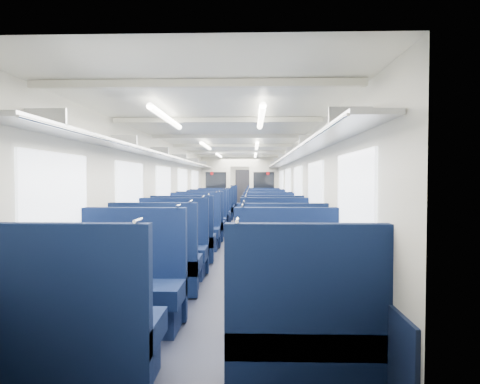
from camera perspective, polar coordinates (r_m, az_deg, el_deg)
The scene contains 41 objects.
floor at distance 11.35m, azimuth -0.57°, elevation -5.99°, with size 2.80×18.00×0.01m, color black.
ceiling at distance 11.27m, azimuth -0.57°, elevation 5.93°, with size 2.80×18.00×0.01m, color silver.
wall_left at distance 11.39m, azimuth -7.63°, elevation -0.04°, with size 0.02×18.00×2.35m, color beige.
dado_left at distance 11.44m, azimuth -7.54°, elevation -4.18°, with size 0.03×17.90×0.70m, color #0F1935.
wall_right at distance 11.28m, azimuth 6.55°, elevation -0.06°, with size 0.02×18.00×2.35m, color beige.
dado_right at distance 11.34m, azimuth 6.46°, elevation -4.23°, with size 0.03×17.90×0.70m, color #0F1935.
wall_far at distance 20.24m, azimuth 0.44°, elevation 0.80°, with size 2.80×0.02×2.35m, color beige.
luggage_rack_left at distance 11.36m, azimuth -6.71°, elevation 3.98°, with size 0.36×17.40×0.18m.
luggage_rack_right at distance 11.27m, azimuth 5.62°, elevation 4.00°, with size 0.36×17.40×0.18m.
windows at distance 10.79m, azimuth -0.67°, elevation 1.17°, with size 2.78×15.60×0.75m.
ceiling_fittings at distance 11.01m, azimuth -0.63°, elevation 5.71°, with size 2.70×16.06×0.11m.
end_door at distance 20.19m, azimuth 0.43°, elevation 0.30°, with size 0.75×0.06×2.00m, color black.
bulkhead at distance 14.84m, azimuth -0.02°, elevation 0.64°, with size 2.80×0.10×2.35m.
seat_0 at distance 3.39m, azimuth -21.62°, elevation -18.23°, with size 1.15×0.63×1.28m.
seat_1 at distance 3.20m, azimuth 9.00°, elevation -19.41°, with size 1.15×0.63×1.28m.
seat_2 at distance 4.48m, azimuth -15.32°, elevation -13.20°, with size 1.15×0.63×1.28m.
seat_3 at distance 4.37m, azimuth 6.87°, elevation -13.52°, with size 1.15×0.63×1.28m.
seat_4 at distance 5.60m, azimuth -11.68°, elevation -10.11°, with size 1.15×0.63×1.28m.
seat_5 at distance 5.40m, azimuth 5.84°, elevation -10.54°, with size 1.15×0.63×1.28m.
seat_6 at distance 6.56m, azimuth -9.64°, elevation -8.33°, with size 1.15×0.63×1.28m.
seat_7 at distance 6.59m, azimuth 5.07°, elevation -8.26°, with size 1.15×0.63×1.28m.
seat_8 at distance 7.67m, azimuth -7.95°, elevation -6.84°, with size 1.15×0.63×1.28m.
seat_9 at distance 7.71m, azimuth 4.57°, elevation -6.78°, with size 1.15×0.63×1.28m.
seat_10 at distance 8.97m, azimuth -6.52°, elevation -5.56°, with size 1.15×0.63×1.28m.
seat_11 at distance 8.80m, azimuth 4.21°, elevation -5.70°, with size 1.15×0.63×1.28m.
seat_12 at distance 10.11m, azimuth -5.58°, elevation -4.72°, with size 1.15×0.63×1.28m.
seat_13 at distance 9.81m, azimuth 3.95°, elevation -4.92°, with size 1.15×0.63×1.28m.
seat_14 at distance 11.13m, azimuth -4.90°, elevation -4.11°, with size 1.15×0.63×1.28m.
seat_15 at distance 11.19m, azimuth 3.67°, elevation -4.08°, with size 1.15×0.63×1.28m.
seat_16 at distance 12.27m, azimuth -4.28°, elevation -3.55°, with size 1.15×0.63×1.28m.
seat_17 at distance 12.29m, azimuth 3.49°, elevation -3.54°, with size 1.15×0.63×1.28m.
seat_18 at distance 13.41m, azimuth -3.77°, elevation -3.09°, with size 1.15×0.63×1.28m.
seat_19 at distance 13.38m, azimuth 3.34°, elevation -3.10°, with size 1.15×0.63×1.28m.
seat_20 at distance 15.34m, azimuth -3.08°, elevation -2.46°, with size 1.15×0.63×1.28m.
seat_21 at distance 15.46m, azimuth 3.12°, elevation -2.43°, with size 1.15×0.63×1.28m.
seat_22 at distance 16.57m, azimuth -2.72°, elevation -2.14°, with size 1.15×0.63×1.28m.
seat_23 at distance 16.68m, azimuth 3.02°, elevation -2.11°, with size 1.15×0.63×1.28m.
seat_24 at distance 17.79m, azimuth -2.42°, elevation -1.86°, with size 1.15×0.63×1.28m.
seat_25 at distance 17.80m, azimuth 2.93°, elevation -1.86°, with size 1.15×0.63×1.28m.
seat_26 at distance 18.87m, azimuth -2.18°, elevation -1.65°, with size 1.15×0.63×1.28m.
seat_27 at distance 18.86m, azimuth 2.86°, elevation -1.65°, with size 1.15×0.63×1.28m.
Camera 1 is at (0.45, -11.23, 1.55)m, focal length 30.32 mm.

